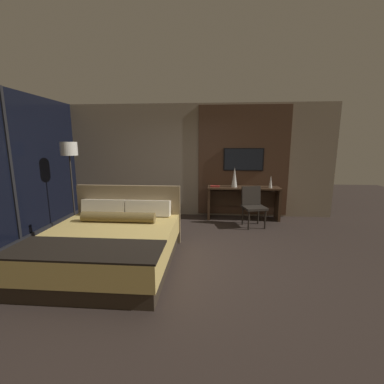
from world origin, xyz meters
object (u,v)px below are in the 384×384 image
(bed, at_px, (110,244))
(tv, at_px, (243,159))
(desk_chair, at_px, (253,203))
(floor_lamp, at_px, (69,156))
(vase_tall, at_px, (234,177))
(desk, at_px, (243,197))
(vase_short, at_px, (271,182))
(book, at_px, (215,186))

(bed, relative_size, tv, 2.13)
(desk_chair, distance_m, floor_lamp, 4.07)
(vase_tall, bearing_deg, bed, -128.59)
(vase_tall, bearing_deg, desk, 12.66)
(bed, xyz_separation_m, floor_lamp, (-1.45, 1.62, 1.25))
(tv, xyz_separation_m, vase_tall, (-0.23, -0.24, -0.41))
(desk_chair, bearing_deg, vase_short, 29.79)
(floor_lamp, distance_m, book, 3.30)
(bed, xyz_separation_m, tv, (2.31, 2.85, 1.12))
(tv, height_order, vase_tall, tv)
(tv, distance_m, floor_lamp, 3.95)
(vase_tall, distance_m, vase_short, 0.86)
(tv, relative_size, book, 4.22)
(tv, xyz_separation_m, desk_chair, (0.15, -0.76, -0.92))
(vase_tall, relative_size, book, 2.05)
(bed, distance_m, vase_tall, 3.41)
(vase_short, bearing_deg, floor_lamp, -168.04)
(desk_chair, height_order, floor_lamp, floor_lamp)
(vase_short, bearing_deg, bed, -138.97)
(floor_lamp, xyz_separation_m, vase_tall, (3.53, 0.98, -0.54))
(desk, height_order, vase_short, vase_short)
(bed, height_order, book, bed)
(bed, relative_size, vase_short, 7.01)
(desk_chair, bearing_deg, floor_lamp, 172.48)
(desk, height_order, desk_chair, desk_chair)
(tv, height_order, desk_chair, tv)
(tv, bearing_deg, floor_lamp, -161.94)
(bed, xyz_separation_m, desk_chair, (2.45, 2.09, 0.21))
(vase_short, height_order, book, vase_short)
(tv, bearing_deg, vase_short, -25.67)
(book, bearing_deg, bed, -122.09)
(vase_short, bearing_deg, desk_chair, -135.85)
(desk, xyz_separation_m, desk_chair, (0.15, -0.57, -0.01))
(tv, relative_size, desk_chair, 1.10)
(bed, bearing_deg, tv, 50.96)
(desk, relative_size, vase_tall, 3.65)
(bed, height_order, vase_tall, vase_tall)
(desk_chair, xyz_separation_m, vase_short, (0.47, 0.46, 0.42))
(bed, height_order, desk_chair, bed)
(bed, height_order, floor_lamp, floor_lamp)
(desk, bearing_deg, book, -173.72)
(floor_lamp, bearing_deg, book, 17.37)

